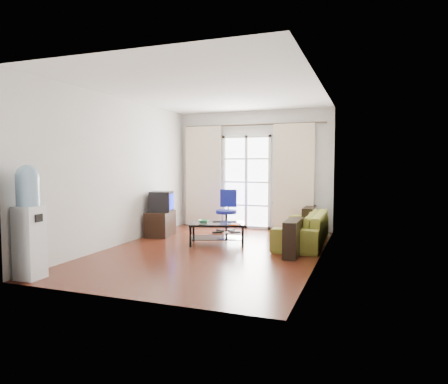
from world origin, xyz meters
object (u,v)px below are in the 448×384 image
(crt_tv, at_px, (161,201))
(coffee_table, at_px, (217,230))
(sofa, at_px, (302,228))
(tv_stand, at_px, (160,224))
(water_cooler, at_px, (29,220))
(task_chair, at_px, (227,220))

(crt_tv, bearing_deg, coffee_table, -32.69)
(sofa, distance_m, tv_stand, 2.91)
(water_cooler, bearing_deg, task_chair, 71.81)
(coffee_table, bearing_deg, water_cooler, -117.17)
(coffee_table, xyz_separation_m, water_cooler, (-1.49, -2.90, 0.51))
(sofa, height_order, tv_stand, sofa)
(crt_tv, distance_m, water_cooler, 3.35)
(coffee_table, height_order, crt_tv, crt_tv)
(tv_stand, bearing_deg, crt_tv, 70.68)
(coffee_table, bearing_deg, sofa, 22.76)
(sofa, distance_m, water_cooler, 4.62)
(sofa, relative_size, task_chair, 2.19)
(coffee_table, xyz_separation_m, crt_tv, (-1.43, 0.45, 0.46))
(coffee_table, xyz_separation_m, tv_stand, (-1.43, 0.43, -0.01))
(crt_tv, relative_size, water_cooler, 0.37)
(task_chair, bearing_deg, tv_stand, -150.94)
(sofa, xyz_separation_m, water_cooler, (-2.96, -3.52, 0.48))
(tv_stand, relative_size, task_chair, 0.74)
(crt_tv, bearing_deg, task_chair, 19.14)
(sofa, bearing_deg, tv_stand, -87.06)
(tv_stand, bearing_deg, task_chair, 25.94)
(tv_stand, height_order, water_cooler, water_cooler)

